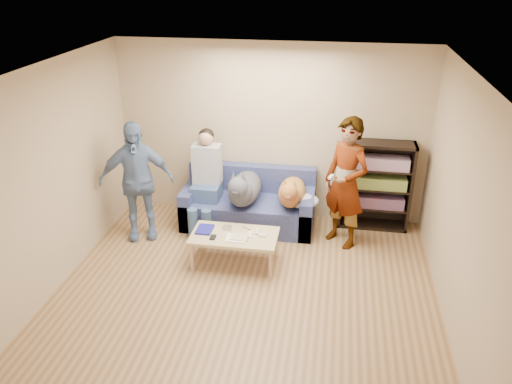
% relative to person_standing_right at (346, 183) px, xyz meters
% --- Properties ---
extents(ground, '(5.00, 5.00, 0.00)m').
position_rel_person_standing_right_xyz_m(ground, '(-1.12, -1.76, -0.90)').
color(ground, brown).
rests_on(ground, ground).
extents(ceiling, '(5.00, 5.00, 0.00)m').
position_rel_person_standing_right_xyz_m(ceiling, '(-1.12, -1.76, 1.70)').
color(ceiling, white).
rests_on(ceiling, ground).
extents(wall_back, '(4.50, 0.00, 4.50)m').
position_rel_person_standing_right_xyz_m(wall_back, '(-1.12, 0.74, 0.40)').
color(wall_back, tan).
rests_on(wall_back, ground).
extents(wall_left, '(0.00, 5.00, 5.00)m').
position_rel_person_standing_right_xyz_m(wall_left, '(-3.37, -1.76, 0.40)').
color(wall_left, tan).
rests_on(wall_left, ground).
extents(wall_right, '(0.00, 5.00, 5.00)m').
position_rel_person_standing_right_xyz_m(wall_right, '(1.13, -1.76, 0.40)').
color(wall_right, tan).
rests_on(wall_right, ground).
extents(blanket, '(0.47, 0.40, 0.16)m').
position_rel_person_standing_right_xyz_m(blanket, '(-0.58, 0.18, -0.39)').
color(blanket, '#ADADB2').
rests_on(blanket, sofa).
extents(person_standing_right, '(0.78, 0.75, 1.80)m').
position_rel_person_standing_right_xyz_m(person_standing_right, '(0.00, 0.00, 0.00)').
color(person_standing_right, gray).
rests_on(person_standing_right, ground).
extents(person_standing_left, '(1.08, 0.73, 1.70)m').
position_rel_person_standing_right_xyz_m(person_standing_left, '(-2.82, -0.28, -0.05)').
color(person_standing_left, '#687EA7').
rests_on(person_standing_left, ground).
extents(held_controller, '(0.08, 0.13, 0.03)m').
position_rel_person_standing_right_xyz_m(held_controller, '(-0.20, -0.20, 0.17)').
color(held_controller, silver).
rests_on(held_controller, person_standing_right).
extents(notebook_blue, '(0.20, 0.26, 0.03)m').
position_rel_person_standing_right_xyz_m(notebook_blue, '(-1.76, -0.70, -0.47)').
color(notebook_blue, navy).
rests_on(notebook_blue, coffee_table).
extents(papers, '(0.26, 0.20, 0.02)m').
position_rel_person_standing_right_xyz_m(papers, '(-1.31, -0.85, -0.47)').
color(papers, white).
rests_on(papers, coffee_table).
extents(magazine, '(0.22, 0.17, 0.01)m').
position_rel_person_standing_right_xyz_m(magazine, '(-1.28, -0.83, -0.46)').
color(magazine, '#BAB295').
rests_on(magazine, coffee_table).
extents(camera_silver, '(0.11, 0.06, 0.05)m').
position_rel_person_standing_right_xyz_m(camera_silver, '(-1.48, -0.63, -0.46)').
color(camera_silver, '#A9A9AD').
rests_on(camera_silver, coffee_table).
extents(controller_a, '(0.04, 0.13, 0.03)m').
position_rel_person_standing_right_xyz_m(controller_a, '(-1.08, -0.65, -0.47)').
color(controller_a, silver).
rests_on(controller_a, coffee_table).
extents(controller_b, '(0.09, 0.06, 0.03)m').
position_rel_person_standing_right_xyz_m(controller_b, '(-1.00, -0.73, -0.47)').
color(controller_b, silver).
rests_on(controller_b, coffee_table).
extents(headphone_cup_a, '(0.07, 0.07, 0.02)m').
position_rel_person_standing_right_xyz_m(headphone_cup_a, '(-1.16, -0.77, -0.47)').
color(headphone_cup_a, white).
rests_on(headphone_cup_a, coffee_table).
extents(headphone_cup_b, '(0.07, 0.07, 0.02)m').
position_rel_person_standing_right_xyz_m(headphone_cup_b, '(-1.16, -0.69, -0.47)').
color(headphone_cup_b, white).
rests_on(headphone_cup_b, coffee_table).
extents(pen_orange, '(0.13, 0.06, 0.01)m').
position_rel_person_standing_right_xyz_m(pen_orange, '(-1.38, -0.91, -0.48)').
color(pen_orange, '#CD5D1C').
rests_on(pen_orange, coffee_table).
extents(pen_black, '(0.13, 0.08, 0.01)m').
position_rel_person_standing_right_xyz_m(pen_black, '(-1.24, -0.57, -0.48)').
color(pen_black, black).
rests_on(pen_black, coffee_table).
extents(wallet, '(0.07, 0.12, 0.02)m').
position_rel_person_standing_right_xyz_m(wallet, '(-1.61, -0.87, -0.47)').
color(wallet, black).
rests_on(wallet, coffee_table).
extents(sofa, '(1.90, 0.85, 0.82)m').
position_rel_person_standing_right_xyz_m(sofa, '(-1.37, 0.34, -0.62)').
color(sofa, '#515B93').
rests_on(sofa, ground).
extents(person_seated, '(0.40, 0.73, 1.47)m').
position_rel_person_standing_right_xyz_m(person_seated, '(-1.97, 0.21, -0.13)').
color(person_seated, '#3A547F').
rests_on(person_seated, sofa).
extents(dog_gray, '(0.45, 1.27, 0.65)m').
position_rel_person_standing_right_xyz_m(dog_gray, '(-1.41, 0.13, -0.25)').
color(dog_gray, '#4D4F57').
rests_on(dog_gray, sofa).
extents(dog_tan, '(0.38, 1.15, 0.55)m').
position_rel_person_standing_right_xyz_m(dog_tan, '(-0.74, 0.19, -0.28)').
color(dog_tan, '#BF7E3A').
rests_on(dog_tan, sofa).
extents(coffee_table, '(1.10, 0.60, 0.42)m').
position_rel_person_standing_right_xyz_m(coffee_table, '(-1.36, -0.75, -0.53)').
color(coffee_table, tan).
rests_on(coffee_table, ground).
extents(bookshelf, '(1.00, 0.34, 1.30)m').
position_rel_person_standing_right_xyz_m(bookshelf, '(0.43, 0.57, -0.22)').
color(bookshelf, black).
rests_on(bookshelf, ground).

